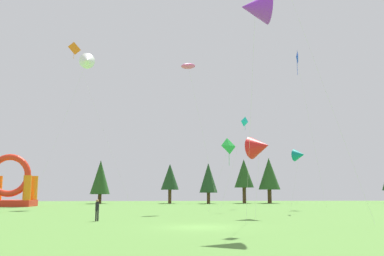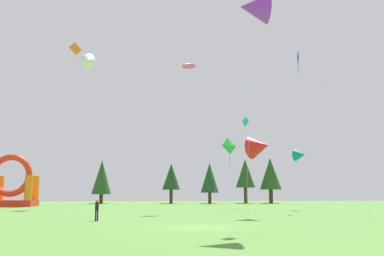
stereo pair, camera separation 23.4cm
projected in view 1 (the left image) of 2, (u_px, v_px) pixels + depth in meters
ground_plane at (200, 227)px, 26.06m from camera, size 120.00×120.00×0.00m
kite_blue_diamond at (296, 59)px, 49.26m from camera, size 3.95×2.82×18.55m
kite_white_delta at (87, 60)px, 57.38m from camera, size 7.60×2.84×21.48m
kite_green_diamond at (229, 146)px, 45.03m from camera, size 3.05×1.40×7.72m
kite_pink_parafoil at (188, 66)px, 46.95m from camera, size 4.96×5.27×16.93m
kite_orange_diamond at (74, 50)px, 55.64m from camera, size 8.99×1.31×21.77m
kite_purple_delta at (255, 8)px, 26.06m from camera, size 1.88×5.42×14.77m
kite_cyan_diamond at (245, 123)px, 54.93m from camera, size 3.82×1.16×11.72m
kite_red_delta at (260, 147)px, 35.55m from camera, size 2.73×2.73×7.07m
kite_teal_delta at (299, 155)px, 49.36m from camera, size 2.81×2.76×7.20m
person_left_edge at (97, 208)px, 31.05m from camera, size 0.34×0.34×1.62m
inflatable_yellow_castle at (11, 187)px, 57.66m from camera, size 6.16×3.87×7.28m
tree_row_0 at (100, 177)px, 70.24m from camera, size 3.34×3.34×7.35m
tree_row_1 at (170, 177)px, 70.96m from camera, size 3.09×3.09×6.80m
tree_row_2 at (208, 178)px, 70.21m from camera, size 3.08×3.08×6.86m
tree_row_3 at (244, 174)px, 72.46m from camera, size 3.41×3.41×7.67m
tree_row_4 at (269, 174)px, 72.18m from camera, size 3.78×3.78×7.86m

